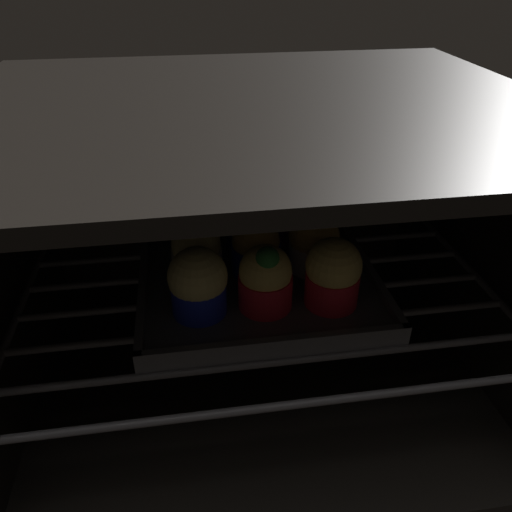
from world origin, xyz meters
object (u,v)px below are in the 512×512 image
object	(u,v)px
muffin_row0_col1	(265,279)
muffin_row2_col2	(298,217)
muffin_row0_col2	(333,273)
muffin_row2_col0	(193,222)
muffin_row1_col1	(255,247)
muffin_row2_col1	(250,218)
muffin_row0_col0	(198,283)
muffin_row1_col2	(313,242)
muffin_row1_col0	(196,252)
baking_tray	(256,275)

from	to	relation	value
muffin_row0_col1	muffin_row2_col2	size ratio (longest dim) A/B	1.09
muffin_row0_col2	muffin_row2_col0	distance (cm)	19.90
muffin_row1_col1	muffin_row0_col1	bearing A→B (deg)	-89.78
muffin_row0_col2	muffin_row0_col1	bearing A→B (deg)	176.25
muffin_row0_col1	muffin_row2_col2	xyz separation A→B (cm)	(6.54, 13.17, -0.10)
muffin_row1_col1	muffin_row2_col1	xyz separation A→B (cm)	(0.41, 6.91, 0.14)
muffin_row0_col0	muffin_row2_col0	size ratio (longest dim) A/B	0.97
muffin_row2_col1	muffin_row1_col2	bearing A→B (deg)	-46.72
muffin_row0_col0	muffin_row0_col2	bearing A→B (deg)	-2.49
muffin_row1_col0	muffin_row1_col1	xyz separation A→B (cm)	(6.75, 0.10, -0.10)
muffin_row0_col2	muffin_row1_col0	world-z (taller)	same
muffin_row0_col0	muffin_row0_col2	size ratio (longest dim) A/B	0.97
muffin_row0_col1	muffin_row2_col0	size ratio (longest dim) A/B	1.02
muffin_row0_col0	muffin_row2_col1	bearing A→B (deg)	61.35
muffin_row1_col2	muffin_row2_col2	world-z (taller)	muffin_row1_col2
muffin_row1_col0	muffin_row2_col0	distance (cm)	7.07
muffin_row0_col0	muffin_row1_col0	size ratio (longest dim) A/B	0.98
muffin_row1_col2	muffin_row0_col2	bearing A→B (deg)	-87.50
muffin_row0_col0	muffin_row2_col1	xyz separation A→B (cm)	(7.33, 13.41, -0.09)
muffin_row0_col1	muffin_row1_col2	distance (cm)	9.57
baking_tray	muffin_row2_col0	size ratio (longest dim) A/B	3.48
muffin_row2_col1	muffin_row2_col0	bearing A→B (deg)	179.49
muffin_row0_col1	muffin_row0_col0	bearing A→B (deg)	178.82
muffin_row0_col1	muffin_row1_col1	xyz separation A→B (cm)	(-0.03, 6.65, -0.16)
baking_tray	muffin_row0_col1	world-z (taller)	muffin_row0_col1
muffin_row0_col1	muffin_row0_col2	distance (cm)	7.23
muffin_row0_col2	muffin_row1_col0	xyz separation A→B (cm)	(-13.98, 7.03, -0.29)
muffin_row0_col0	muffin_row2_col0	xyz separation A→B (cm)	(0.10, 13.47, -0.13)
baking_tray	muffin_row0_col2	bearing A→B (deg)	-44.48
muffin_row0_col2	muffin_row1_col2	world-z (taller)	same
muffin_row0_col0	muffin_row0_col2	distance (cm)	14.17
baking_tray	muffin_row1_col2	bearing A→B (deg)	0.80
muffin_row1_col2	muffin_row2_col2	bearing A→B (deg)	93.15
muffin_row1_col0	muffin_row0_col1	bearing A→B (deg)	-44.04
muffin_row2_col1	muffin_row0_col2	bearing A→B (deg)	-64.04
muffin_row1_col0	muffin_row2_col1	distance (cm)	10.01
muffin_row0_col1	muffin_row1_col0	xyz separation A→B (cm)	(-6.78, 6.55, -0.06)
baking_tray	muffin_row1_col0	bearing A→B (deg)	179.86
muffin_row0_col0	muffin_row1_col2	size ratio (longest dim) A/B	0.97
muffin_row0_col0	muffin_row2_col0	bearing A→B (deg)	89.57
muffin_row1_col2	muffin_row2_col1	distance (cm)	9.51
muffin_row1_col2	muffin_row2_col0	distance (cm)	15.42
baking_tray	muffin_row1_col1	distance (cm)	3.86
muffin_row1_col0	muffin_row2_col0	world-z (taller)	same
muffin_row1_col0	muffin_row1_col1	bearing A→B (deg)	0.81
muffin_row0_col0	muffin_row1_col0	world-z (taller)	muffin_row1_col0
muffin_row2_col1	muffin_row2_col2	bearing A→B (deg)	-3.61
muffin_row2_col1	muffin_row2_col2	size ratio (longest dim) A/B	1.03
muffin_row2_col1	muffin_row2_col2	world-z (taller)	muffin_row2_col1
muffin_row0_col0	muffin_row2_col2	xyz separation A→B (cm)	(13.49, 13.02, -0.17)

